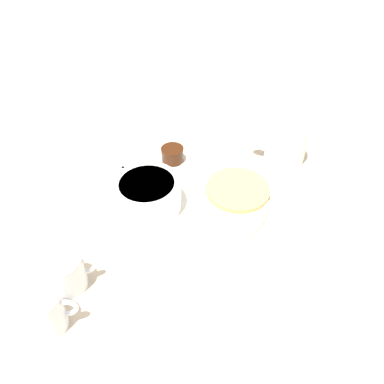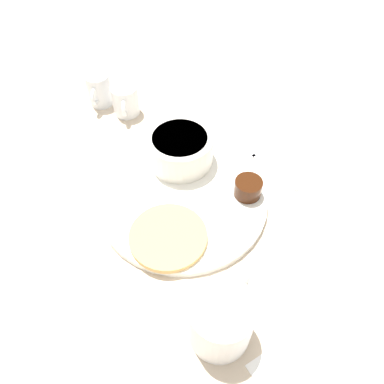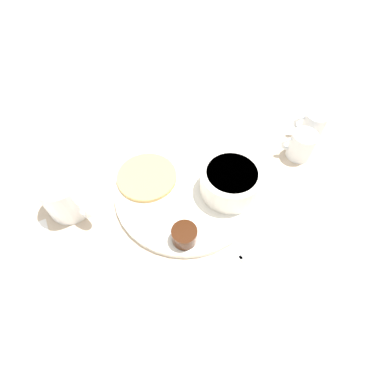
{
  "view_description": "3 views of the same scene",
  "coord_description": "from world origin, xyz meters",
  "views": [
    {
      "loc": [
        0.41,
        -0.29,
        0.49
      ],
      "look_at": [
        0.02,
        -0.01,
        0.04
      ],
      "focal_mm": 35.0,
      "sensor_mm": 36.0,
      "label": 1
    },
    {
      "loc": [
        0.09,
        0.38,
        0.5
      ],
      "look_at": [
        -0.01,
        0.01,
        0.04
      ],
      "focal_mm": 35.0,
      "sensor_mm": 36.0,
      "label": 2
    },
    {
      "loc": [
        -0.34,
        0.06,
        0.5
      ],
      "look_at": [
        -0.02,
        -0.01,
        0.02
      ],
      "focal_mm": 28.0,
      "sensor_mm": 36.0,
      "label": 3
    }
  ],
  "objects": [
    {
      "name": "ground_plane",
      "position": [
        0.0,
        0.0,
        0.0
      ],
      "size": [
        4.0,
        4.0,
        0.0
      ],
      "primitive_type": "plane",
      "color": "#C6B299"
    },
    {
      "name": "plate",
      "position": [
        0.0,
        0.0,
        0.01
      ],
      "size": [
        0.28,
        0.28,
        0.01
      ],
      "color": "white",
      "rests_on": "ground_plane"
    },
    {
      "name": "pancake_stack",
      "position": [
        0.04,
        0.07,
        0.02
      ],
      "size": [
        0.12,
        0.12,
        0.01
      ],
      "color": "tan",
      "rests_on": "plate"
    },
    {
      "name": "bowl",
      "position": [
        -0.02,
        -0.08,
        0.04
      ],
      "size": [
        0.12,
        0.12,
        0.06
      ],
      "color": "white",
      "rests_on": "plate"
    },
    {
      "name": "syrup_cup",
      "position": [
        -0.11,
        0.02,
        0.03
      ],
      "size": [
        0.05,
        0.05,
        0.03
      ],
      "color": "#38190A",
      "rests_on": "plate"
    },
    {
      "name": "butter_ramekin",
      "position": [
        -0.04,
        -0.1,
        0.03
      ],
      "size": [
        0.05,
        0.05,
        0.04
      ],
      "color": "white",
      "rests_on": "plate"
    },
    {
      "name": "coffee_mug",
      "position": [
        0.01,
        0.22,
        0.04
      ],
      "size": [
        0.1,
        0.09,
        0.08
      ],
      "color": "white",
      "rests_on": "ground_plane"
    },
    {
      "name": "creamer_pitcher_near",
      "position": [
        0.05,
        -0.26,
        0.03
      ],
      "size": [
        0.05,
        0.08,
        0.06
      ],
      "color": "white",
      "rests_on": "ground_plane"
    },
    {
      "name": "creamer_pitcher_far",
      "position": [
        0.1,
        -0.31,
        0.03
      ],
      "size": [
        0.05,
        0.07,
        0.07
      ],
      "color": "white",
      "rests_on": "ground_plane"
    },
    {
      "name": "fork",
      "position": [
        -0.16,
        -0.05,
        0.0
      ],
      "size": [
        0.07,
        0.14,
        0.0
      ],
      "color": "silver",
      "rests_on": "ground_plane"
    },
    {
      "name": "napkin",
      "position": [
        -0.07,
        0.3,
        0.0
      ],
      "size": [
        0.13,
        0.11,
        0.0
      ],
      "color": "white",
      "rests_on": "ground_plane"
    }
  ]
}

